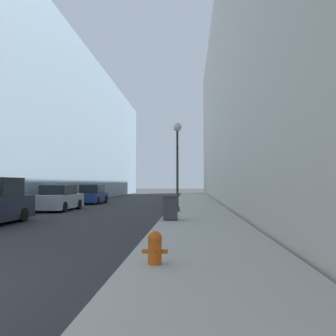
# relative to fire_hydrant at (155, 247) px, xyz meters

# --- Properties ---
(sidewalk_right) EXTENTS (3.69, 60.00, 0.15)m
(sidewalk_right) POSITION_rel_fire_hydrant_xyz_m (1.18, 15.70, -0.42)
(sidewalk_right) COLOR #ADA89E
(sidewalk_right) RESTS_ON ground
(building_left_glass) EXTENTS (12.00, 60.00, 15.17)m
(building_left_glass) POSITION_rel_fire_hydrant_xyz_m (-15.45, 23.70, 7.09)
(building_left_glass) COLOR #849EB2
(building_left_glass) RESTS_ON ground
(building_right_stone) EXTENTS (12.00, 60.00, 20.42)m
(building_right_stone) POSITION_rel_fire_hydrant_xyz_m (9.13, 23.70, 9.72)
(building_right_stone) COLOR beige
(building_right_stone) RESTS_ON ground
(fire_hydrant) EXTENTS (0.52, 0.40, 0.65)m
(fire_hydrant) POSITION_rel_fire_hydrant_xyz_m (0.00, 0.00, 0.00)
(fire_hydrant) COLOR #D15614
(fire_hydrant) RESTS_ON sidewalk_right
(trash_bin) EXTENTS (0.63, 0.64, 1.05)m
(trash_bin) POSITION_rel_fire_hydrant_xyz_m (-0.17, 7.83, 0.20)
(trash_bin) COLOR #3D3D42
(trash_bin) RESTS_ON sidewalk_right
(lamppost) EXTENTS (0.51, 0.51, 5.11)m
(lamppost) POSITION_rel_fire_hydrant_xyz_m (-0.04, 12.21, 3.31)
(lamppost) COLOR #2D332D
(lamppost) RESTS_ON sidewalk_right
(parked_sedan_near) EXTENTS (1.98, 4.38, 1.64)m
(parked_sedan_near) POSITION_rel_fire_hydrant_xyz_m (-7.84, 14.20, 0.26)
(parked_sedan_near) COLOR #A3A8B2
(parked_sedan_near) RESTS_ON ground
(parked_sedan_far) EXTENTS (1.91, 4.24, 1.63)m
(parked_sedan_far) POSITION_rel_fire_hydrant_xyz_m (-7.81, 21.35, 0.25)
(parked_sedan_far) COLOR navy
(parked_sedan_far) RESTS_ON ground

